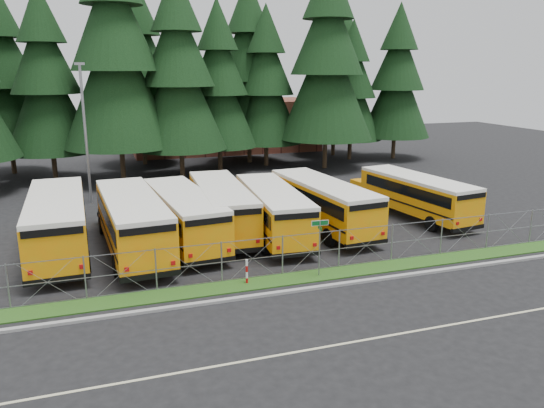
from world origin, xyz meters
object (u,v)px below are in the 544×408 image
(striped_bollard, at_px, (247,272))
(bus_1, at_px, (58,224))
(bus_3, at_px, (182,217))
(light_standard, at_px, (85,129))
(bus_2, at_px, (132,223))
(bus_east, at_px, (413,196))
(bus_5, at_px, (271,211))
(bus_4, at_px, (221,208))
(bus_6, at_px, (320,205))
(street_sign, at_px, (320,236))

(striped_bollard, bearing_deg, bus_1, 138.83)
(bus_3, bearing_deg, light_standard, 108.27)
(bus_3, distance_m, striped_bollard, 7.43)
(bus_2, xyz_separation_m, bus_east, (18.36, 1.13, -0.17))
(bus_3, relative_size, bus_5, 1.02)
(bus_4, bearing_deg, bus_5, -26.29)
(bus_2, height_order, bus_4, bus_2)
(bus_3, xyz_separation_m, bus_6, (8.58, 0.05, 0.02))
(bus_2, distance_m, bus_5, 8.09)
(bus_3, relative_size, bus_6, 0.99)
(bus_4, height_order, striped_bollard, bus_4)
(bus_3, bearing_deg, street_sign, -59.44)
(bus_5, bearing_deg, bus_2, -173.78)
(bus_4, distance_m, bus_east, 13.01)
(bus_3, height_order, street_sign, bus_3)
(bus_6, height_order, striped_bollard, bus_6)
(bus_2, height_order, street_sign, bus_2)
(bus_3, distance_m, light_standard, 13.06)
(bus_6, relative_size, striped_bollard, 9.61)
(bus_2, xyz_separation_m, bus_3, (2.85, 0.72, -0.09))
(bus_5, bearing_deg, bus_6, 12.13)
(bus_1, relative_size, light_standard, 1.22)
(bus_1, bearing_deg, bus_4, 3.76)
(light_standard, bearing_deg, bus_2, -79.95)
(striped_bollard, bearing_deg, bus_2, 125.86)
(bus_4, relative_size, bus_east, 1.06)
(bus_east, bearing_deg, bus_2, 175.78)
(striped_bollard, bearing_deg, bus_6, 46.70)
(bus_6, bearing_deg, striped_bollard, -138.55)
(bus_6, xyz_separation_m, street_sign, (-3.24, -7.40, 0.52))
(bus_6, xyz_separation_m, bus_east, (6.93, 0.37, -0.09))
(bus_4, xyz_separation_m, light_standard, (-7.51, 10.29, 4.00))
(bus_2, distance_m, light_standard, 12.91)
(street_sign, height_order, striped_bollard, street_sign)
(bus_2, distance_m, bus_4, 5.67)
(bus_5, xyz_separation_m, bus_6, (3.34, 0.47, 0.04))
(bus_3, distance_m, bus_6, 8.58)
(bus_3, bearing_deg, striped_bollard, -81.28)
(bus_1, distance_m, bus_4, 9.19)
(bus_1, bearing_deg, striped_bollard, -42.93)
(bus_1, xyz_separation_m, bus_4, (9.14, 0.88, -0.11))
(bus_6, distance_m, light_standard, 18.13)
(bus_6, distance_m, street_sign, 8.10)
(bus_3, bearing_deg, bus_4, 18.17)
(bus_1, relative_size, bus_2, 1.02)
(bus_6, relative_size, street_sign, 4.10)
(bus_3, bearing_deg, bus_1, 172.73)
(bus_6, distance_m, bus_east, 6.94)
(bus_4, relative_size, bus_6, 1.00)
(bus_4, xyz_separation_m, bus_5, (2.72, -1.52, -0.03))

